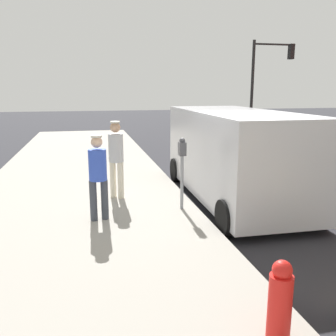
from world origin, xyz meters
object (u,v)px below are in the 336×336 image
parking_meter_near (182,161)px  fire_hydrant (280,301)px  traffic_light_corner (267,73)px  parked_van (234,153)px  pedestrian_in_blue (98,172)px  pedestrian_in_gray (116,154)px

parking_meter_near → fire_hydrant: (0.10, 4.21, -0.61)m
traffic_light_corner → parked_van: bearing=59.4°
pedestrian_in_blue → traffic_light_corner: size_ratio=0.32×
parking_meter_near → traffic_light_corner: 14.09m
pedestrian_in_gray → parking_meter_near: bearing=138.9°
pedestrian_in_gray → parked_van: size_ratio=0.34×
pedestrian_in_blue → pedestrian_in_gray: 1.49m
pedestrian_in_gray → traffic_light_corner: bearing=-131.2°
traffic_light_corner → fire_hydrant: size_ratio=6.05×
parking_meter_near → pedestrian_in_gray: 1.69m
traffic_light_corner → pedestrian_in_blue: bearing=51.0°
parked_van → traffic_light_corner: (-6.31, -10.68, 2.36)m
pedestrian_in_gray → traffic_light_corner: traffic_light_corner is taller
fire_hydrant → parked_van: bearing=-107.7°
pedestrian_in_blue → pedestrian_in_gray: bearing=-108.2°
pedestrian_in_gray → fire_hydrant: 5.48m
parking_meter_near → traffic_light_corner: traffic_light_corner is taller
traffic_light_corner → parking_meter_near: bearing=55.8°
pedestrian_in_blue → parked_van: (-3.24, -1.11, 0.06)m
pedestrian_in_gray → traffic_light_corner: 13.99m
parked_van → traffic_light_corner: traffic_light_corner is taller
pedestrian_in_gray → fire_hydrant: pedestrian_in_gray is taller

